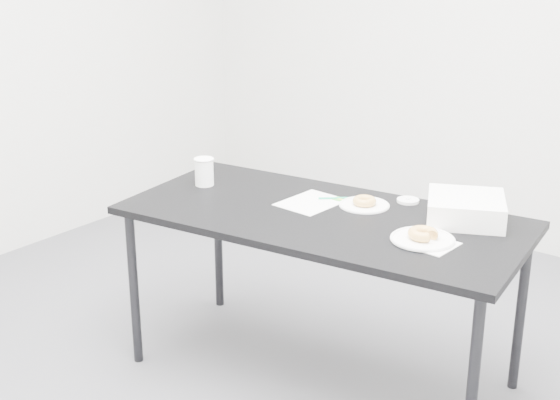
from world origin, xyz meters
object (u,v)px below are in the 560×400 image
Objects in this scene: donut_near at (423,234)px; donut_far at (364,201)px; scorecard at (311,202)px; table at (323,227)px; bakery_box at (466,209)px; plate_far at (364,205)px; coffee_cup at (204,172)px; plate_near at (423,239)px; pen at (333,198)px.

donut_near is 1.14× the size of donut_far.
scorecard is 0.22m from donut_far.
table is 0.56m from bakery_box.
bakery_box reaches higher than donut_far.
plate_far is 0.02m from donut_far.
donut_near is 1.06m from coffee_cup.
scorecard is 0.57m from donut_near.
plate_near is at bearing -27.06° from donut_far.
plate_near is 2.43× the size of donut_far.
bakery_box is (0.39, 0.10, 0.05)m from plate_far.
coffee_cup is at bearing -179.14° from plate_near.
donut_far is 0.78× the size of coffee_cup.
donut_near is at bearing -27.06° from plate_far.
pen is (0.05, 0.09, 0.01)m from scorecard.
donut_near is 0.54× the size of plate_far.
donut_far is at bearing 152.94° from donut_near.
pen is at bearing -174.55° from plate_far.
pen reaches higher than scorecard.
scorecard is 2.36× the size of donut_near.
plate_near is 0.81× the size of bakery_box.
coffee_cup reaches higher than donut_far.
pen is 1.10× the size of donut_near.
coffee_cup is (-0.50, -0.10, 0.06)m from scorecard.
plate_far is 0.71× the size of bakery_box.
donut_near is at bearing -8.14° from table.
donut_far is at bearing -34.12° from pen.
plate_far is (-0.37, 0.19, -0.02)m from donut_near.
plate_far is at bearing 16.20° from coffee_cup.
donut_near is 0.29m from bakery_box.
pen is at bearing 165.56° from bakery_box.
donut_near is at bearing -27.06° from donut_far.
scorecard is at bearing 172.49° from bakery_box.
plate_near is (0.56, -0.09, 0.01)m from scorecard.
bakery_box is (0.03, 0.29, 0.04)m from plate_near.
table is 6.43× the size of scorecard.
coffee_cup reaches higher than pen.
scorecard is 0.62m from bakery_box.
coffee_cup reaches higher than scorecard.
donut_near is 0.89× the size of coffee_cup.
scorecard is at bearing 171.29° from donut_near.
scorecard is 0.10m from pen.
bakery_box is (0.59, 0.20, 0.05)m from scorecard.
donut_near reaches higher than pen.
pen reaches higher than table.
table is 0.45m from plate_near.
pen is 1.25× the size of donut_far.
table is at bearing -113.16° from donut_far.
scorecard is at bearing -159.00° from pen.
donut_far is at bearing 16.20° from coffee_cup.
table is at bearing -175.57° from bakery_box.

